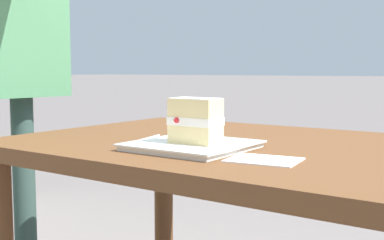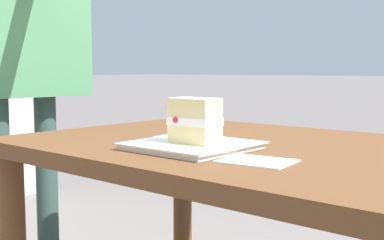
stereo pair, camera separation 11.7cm
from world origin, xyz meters
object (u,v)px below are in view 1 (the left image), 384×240
(patio_table, at_px, (271,190))
(dessert_fork, at_px, (142,140))
(paper_napkin, at_px, (264,160))
(dessert_plate, at_px, (192,146))
(cake_slice, at_px, (195,121))

(patio_table, height_order, dessert_fork, dessert_fork)
(dessert_fork, relative_size, paper_napkin, 1.09)
(dessert_plate, xyz_separation_m, paper_napkin, (-0.21, 0.04, -0.01))
(patio_table, distance_m, dessert_fork, 0.35)
(dessert_fork, bearing_deg, cake_slice, 170.28)
(cake_slice, distance_m, paper_napkin, 0.20)
(dessert_plate, distance_m, cake_slice, 0.06)
(paper_napkin, bearing_deg, dessert_plate, -10.88)
(dessert_plate, relative_size, cake_slice, 2.22)
(dessert_fork, xyz_separation_m, paper_napkin, (-0.38, 0.06, -0.00))
(dessert_plate, xyz_separation_m, cake_slice, (-0.02, 0.01, 0.06))
(dessert_plate, bearing_deg, dessert_fork, -7.64)
(cake_slice, bearing_deg, dessert_fork, -9.72)
(dessert_plate, bearing_deg, patio_table, -125.95)
(dessert_fork, distance_m, paper_napkin, 0.38)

